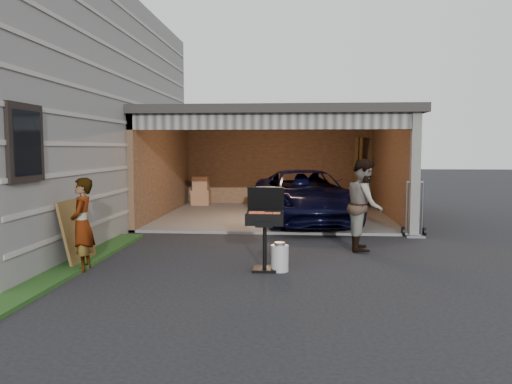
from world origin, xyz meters
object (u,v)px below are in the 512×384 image
plywood_panel (77,232)px  propane_tank (280,258)px  hand_truck (414,226)px  woman (82,224)px  man (364,205)px  bbq_grill (265,222)px  minivan (304,198)px

plywood_panel → propane_tank: bearing=-4.9°
hand_truck → propane_tank: bearing=-130.0°
woman → plywood_panel: size_ratio=1.35×
man → hand_truck: (1.30, 1.53, -0.63)m
bbq_grill → woman: bearing=-175.2°
bbq_grill → plywood_panel: bbq_grill is taller
minivan → man: size_ratio=2.73×
propane_tank → man: bearing=48.9°
woman → hand_truck: size_ratio=1.20×
bbq_grill → plywood_panel: bearing=175.7°
hand_truck → bbq_grill: bearing=-132.7°
plywood_panel → bbq_grill: bearing=-4.3°
woman → bbq_grill: woman is taller
woman → plywood_panel: woman is taller
bbq_grill → hand_truck: 4.51m
plywood_panel → hand_truck: bearing=25.8°
bbq_grill → propane_tank: 0.62m
minivan → propane_tank: minivan is taller
propane_tank → plywood_panel: size_ratio=0.38×
hand_truck → man: bearing=-129.6°
minivan → bbq_grill: (-0.72, -4.97, 0.12)m
bbq_grill → plywood_panel: 3.18m
hand_truck → minivan: bearing=144.7°
man → propane_tank: 2.44m
plywood_panel → hand_truck: size_ratio=0.89×
woman → man: 5.04m
bbq_grill → hand_truck: bbq_grill is taller
minivan → propane_tank: bearing=-105.8°
propane_tank → woman: bearing=-176.5°
minivan → plywood_panel: size_ratio=4.33×
bbq_grill → hand_truck: size_ratio=1.07×
propane_tank → plywood_panel: (-3.40, 0.29, 0.33)m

